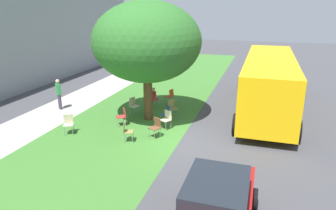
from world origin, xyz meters
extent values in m
plane|color=#424247|center=(0.00, 0.00, 0.00)|extent=(80.00, 80.00, 0.00)
cube|color=#3D752D|center=(0.00, 3.20, 0.00)|extent=(48.00, 6.00, 0.01)
cube|color=#ADA89E|center=(0.00, 7.60, 0.00)|extent=(48.00, 2.80, 0.01)
cylinder|color=brown|center=(1.89, 2.43, 1.32)|extent=(0.44, 0.44, 2.63)
ellipsoid|color=#2D6B28|center=(1.89, 2.43, 3.86)|extent=(5.14, 5.14, 3.80)
cube|color=#C64C1E|center=(4.64, 2.19, 0.44)|extent=(0.51, 0.50, 0.04)
cube|color=#C64C1E|center=(4.59, 2.02, 0.68)|extent=(0.41, 0.19, 0.40)
cylinder|color=gray|center=(4.86, 2.31, 0.21)|extent=(0.02, 0.02, 0.42)
cylinder|color=gray|center=(4.52, 2.41, 0.21)|extent=(0.02, 0.02, 0.42)
cylinder|color=gray|center=(4.77, 1.98, 0.21)|extent=(0.02, 0.02, 0.42)
cylinder|color=gray|center=(4.42, 2.08, 0.21)|extent=(0.02, 0.02, 0.42)
cube|color=beige|center=(4.52, 3.05, 0.44)|extent=(0.56, 0.55, 0.04)
cube|color=beige|center=(4.60, 3.21, 0.68)|extent=(0.39, 0.26, 0.40)
cylinder|color=gray|center=(4.28, 2.98, 0.21)|extent=(0.02, 0.02, 0.42)
cylinder|color=gray|center=(4.60, 2.82, 0.21)|extent=(0.02, 0.02, 0.42)
cylinder|color=gray|center=(4.44, 3.29, 0.21)|extent=(0.02, 0.02, 0.42)
cylinder|color=gray|center=(4.76, 3.12, 0.21)|extent=(0.02, 0.02, 0.42)
cube|color=beige|center=(2.38, 3.39, 0.44)|extent=(0.53, 0.52, 0.04)
cube|color=beige|center=(2.45, 3.56, 0.68)|extent=(0.40, 0.22, 0.40)
cylinder|color=gray|center=(2.16, 3.29, 0.21)|extent=(0.02, 0.02, 0.42)
cylinder|color=gray|center=(2.49, 3.17, 0.21)|extent=(0.02, 0.02, 0.42)
cylinder|color=gray|center=(2.27, 3.61, 0.21)|extent=(0.02, 0.02, 0.42)
cylinder|color=gray|center=(2.61, 3.49, 0.21)|extent=(0.02, 0.02, 0.42)
cube|color=#B7332D|center=(3.78, 2.80, 0.44)|extent=(0.58, 0.58, 0.04)
cube|color=#B7332D|center=(3.91, 2.92, 0.68)|extent=(0.34, 0.35, 0.40)
cylinder|color=gray|center=(3.54, 2.81, 0.21)|extent=(0.02, 0.02, 0.42)
cylinder|color=gray|center=(3.78, 2.55, 0.21)|extent=(0.02, 0.02, 0.42)
cylinder|color=gray|center=(3.78, 3.05, 0.21)|extent=(0.02, 0.02, 0.42)
cylinder|color=gray|center=(4.03, 2.78, 0.21)|extent=(0.02, 0.02, 0.42)
cube|color=#335184|center=(1.61, 1.44, 0.44)|extent=(0.58, 0.58, 0.04)
cube|color=#335184|center=(1.74, 1.31, 0.68)|extent=(0.34, 0.34, 0.40)
cylinder|color=gray|center=(1.62, 1.69, 0.21)|extent=(0.02, 0.02, 0.42)
cylinder|color=gray|center=(1.36, 1.43, 0.21)|extent=(0.02, 0.02, 0.42)
cylinder|color=gray|center=(1.86, 1.45, 0.21)|extent=(0.02, 0.02, 0.42)
cylinder|color=gray|center=(1.60, 1.19, 0.21)|extent=(0.02, 0.02, 0.42)
cube|color=beige|center=(-0.95, 5.14, 0.44)|extent=(0.55, 0.55, 0.04)
cube|color=beige|center=(-0.79, 5.22, 0.68)|extent=(0.25, 0.40, 0.40)
cylinder|color=gray|center=(-1.18, 5.23, 0.21)|extent=(0.02, 0.02, 0.42)
cylinder|color=gray|center=(-1.02, 4.90, 0.21)|extent=(0.02, 0.02, 0.42)
cylinder|color=gray|center=(-0.88, 5.38, 0.21)|extent=(0.02, 0.02, 0.42)
cylinder|color=gray|center=(-0.72, 5.05, 0.21)|extent=(0.02, 0.02, 0.42)
cube|color=beige|center=(0.90, 1.20, 0.44)|extent=(0.54, 0.55, 0.04)
cube|color=beige|center=(1.06, 1.12, 0.68)|extent=(0.25, 0.40, 0.40)
cylinder|color=gray|center=(0.82, 1.43, 0.21)|extent=(0.02, 0.02, 0.42)
cylinder|color=gray|center=(0.67, 1.11, 0.21)|extent=(0.02, 0.02, 0.42)
cylinder|color=gray|center=(1.13, 1.29, 0.21)|extent=(0.02, 0.02, 0.42)
cylinder|color=gray|center=(0.97, 0.96, 0.21)|extent=(0.02, 0.02, 0.42)
cube|color=olive|center=(-0.87, 2.26, 0.44)|extent=(0.52, 0.51, 0.04)
cube|color=olive|center=(-0.93, 2.43, 0.68)|extent=(0.41, 0.20, 0.40)
cylinder|color=gray|center=(-0.99, 2.05, 0.21)|extent=(0.02, 0.02, 0.42)
cylinder|color=gray|center=(-0.65, 2.15, 0.21)|extent=(0.02, 0.02, 0.42)
cylinder|color=gray|center=(-1.10, 2.37, 0.21)|extent=(0.02, 0.02, 0.42)
cylinder|color=gray|center=(-0.75, 2.48, 0.21)|extent=(0.02, 0.02, 0.42)
cube|color=#B7332D|center=(0.69, 3.37, 0.44)|extent=(0.58, 0.57, 0.04)
cube|color=#B7332D|center=(0.81, 3.23, 0.68)|extent=(0.37, 0.31, 0.40)
cylinder|color=gray|center=(0.73, 3.62, 0.21)|extent=(0.02, 0.02, 0.42)
cylinder|color=gray|center=(0.45, 3.39, 0.21)|extent=(0.02, 0.02, 0.42)
cylinder|color=gray|center=(0.94, 3.35, 0.21)|extent=(0.02, 0.02, 0.42)
cylinder|color=gray|center=(0.66, 3.13, 0.21)|extent=(0.02, 0.02, 0.42)
cube|color=brown|center=(-0.18, 1.36, 0.44)|extent=(0.55, 0.56, 0.04)
cube|color=brown|center=(-0.02, 1.28, 0.68)|extent=(0.26, 0.39, 0.40)
cylinder|color=gray|center=(-0.24, 1.60, 0.21)|extent=(0.02, 0.02, 0.42)
cylinder|color=gray|center=(-0.41, 1.28, 0.21)|extent=(0.02, 0.02, 0.42)
cylinder|color=gray|center=(0.06, 1.44, 0.21)|extent=(0.02, 0.02, 0.42)
cylinder|color=gray|center=(-0.11, 1.12, 0.21)|extent=(0.02, 0.02, 0.42)
cube|color=olive|center=(2.60, 1.34, 0.44)|extent=(0.58, 0.58, 0.04)
cube|color=olive|center=(2.72, 1.48, 0.68)|extent=(0.36, 0.32, 0.40)
cylinder|color=gray|center=(2.35, 1.33, 0.21)|extent=(0.02, 0.02, 0.42)
cylinder|color=gray|center=(2.63, 1.09, 0.21)|extent=(0.02, 0.02, 0.42)
cylinder|color=gray|center=(2.57, 1.59, 0.21)|extent=(0.02, 0.02, 0.42)
cylinder|color=gray|center=(2.85, 1.35, 0.21)|extent=(0.02, 0.02, 0.42)
cube|color=#1E232B|center=(-5.51, -2.11, 1.33)|extent=(1.90, 1.44, 0.64)
cylinder|color=black|center=(-3.96, -1.24, 0.30)|extent=(0.60, 0.18, 0.60)
cylinder|color=black|center=(-3.96, -2.98, 0.30)|extent=(0.60, 0.18, 0.60)
cube|color=yellow|center=(5.23, -3.23, 1.63)|extent=(10.40, 2.44, 2.50)
cube|color=black|center=(5.23, -3.23, 1.28)|extent=(10.30, 2.46, 0.12)
cube|color=black|center=(5.23, -3.23, 2.53)|extent=(10.30, 2.46, 0.56)
cylinder|color=black|center=(9.23, -1.97, 0.48)|extent=(0.96, 0.28, 0.96)
cylinder|color=black|center=(9.23, -4.49, 0.48)|extent=(0.96, 0.28, 0.96)
cylinder|color=black|center=(1.23, -1.97, 0.48)|extent=(0.96, 0.28, 0.96)
cylinder|color=black|center=(1.23, -4.49, 0.48)|extent=(0.96, 0.28, 0.96)
cylinder|color=#3F3851|center=(1.86, 7.58, 0.42)|extent=(0.14, 0.14, 0.85)
cylinder|color=#3F3851|center=(1.97, 7.72, 0.42)|extent=(0.14, 0.14, 0.85)
cube|color=#338C4C|center=(1.91, 7.65, 1.15)|extent=(0.38, 0.41, 0.60)
sphere|color=tan|center=(1.91, 7.65, 1.58)|extent=(0.22, 0.22, 0.22)
camera|label=1|loc=(-11.78, -2.87, 5.51)|focal=32.95mm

